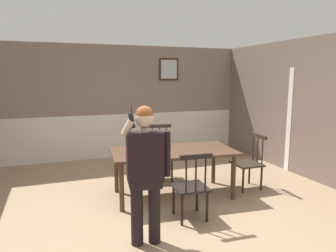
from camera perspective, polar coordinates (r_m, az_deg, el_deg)
ground_plane at (r=4.50m, az=-0.80°, el=-16.18°), size 7.66×7.66×0.00m
room_back_partition at (r=7.48m, az=-9.76°, el=4.01°), size 6.35×0.17×2.65m
dining_table at (r=4.97m, az=0.95°, el=-5.34°), size 2.03×1.16×0.76m
chair_near_window at (r=4.23m, az=4.29°, el=-11.09°), size 0.47×0.47×0.95m
chair_by_doorway at (r=5.55m, az=14.70°, el=-6.49°), size 0.46×0.46×0.94m
chair_at_table_head at (r=5.85m, az=-1.39°, el=-5.29°), size 0.53×0.53×1.02m
person_figure at (r=3.50m, az=-4.13°, el=-7.60°), size 0.56×0.28×1.61m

